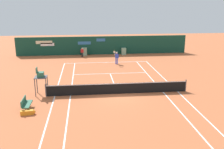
# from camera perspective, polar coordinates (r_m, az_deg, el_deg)

# --- Properties ---
(ground_plane) EXTENTS (80.00, 80.00, 0.01)m
(ground_plane) POSITION_cam_1_polar(r_m,az_deg,el_deg) (22.62, 1.08, -3.78)
(ground_plane) COLOR #BC6038
(tennis_net) EXTENTS (12.10, 0.10, 1.07)m
(tennis_net) POSITION_cam_1_polar(r_m,az_deg,el_deg) (21.92, 1.27, -3.04)
(tennis_net) COLOR #4C4C51
(tennis_net) RESTS_ON ground_plane
(sponsor_back_wall) EXTENTS (25.00, 1.02, 2.66)m
(sponsor_back_wall) POSITION_cam_1_polar(r_m,az_deg,el_deg) (38.14, -2.06, 6.39)
(sponsor_back_wall) COLOR #144233
(sponsor_back_wall) RESTS_ON ground_plane
(umpire_chair) EXTENTS (1.00, 1.00, 2.37)m
(umpire_chair) POSITION_cam_1_polar(r_m,az_deg,el_deg) (22.25, -15.54, -0.43)
(umpire_chair) COLOR #47474C
(umpire_chair) RESTS_ON ground_plane
(player_bench) EXTENTS (0.54, 1.53, 0.88)m
(player_bench) POSITION_cam_1_polar(r_m,az_deg,el_deg) (19.82, -18.53, -6.02)
(player_bench) COLOR #38383D
(player_bench) RESTS_ON ground_plane
(equipment_bag) EXTENTS (1.03, 0.40, 0.32)m
(equipment_bag) POSITION_cam_1_polar(r_m,az_deg,el_deg) (19.08, -18.03, -7.99)
(equipment_bag) COLOR orange
(equipment_bag) RESTS_ON ground_plane
(player_on_baseline) EXTENTS (0.73, 0.63, 1.77)m
(player_on_baseline) POSITION_cam_1_polar(r_m,az_deg,el_deg) (32.17, 1.00, 3.93)
(player_on_baseline) COLOR blue
(player_on_baseline) RESTS_ON ground_plane
(ball_kid_right_post) EXTENTS (0.43, 0.21, 1.30)m
(ball_kid_right_post) POSITION_cam_1_polar(r_m,az_deg,el_deg) (36.55, -6.62, 5.02)
(ball_kid_right_post) COLOR black
(ball_kid_right_post) RESTS_ON ground_plane
(tennis_ball_near_service_line) EXTENTS (0.07, 0.07, 0.07)m
(tennis_ball_near_service_line) POSITION_cam_1_polar(r_m,az_deg,el_deg) (29.65, 6.10, 1.02)
(tennis_ball_near_service_line) COLOR #CCE033
(tennis_ball_near_service_line) RESTS_ON ground_plane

